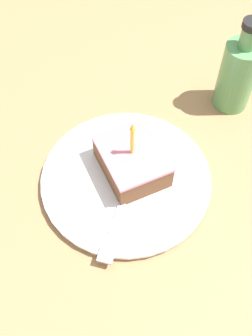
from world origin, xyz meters
TOP-DOWN VIEW (x-y plane):
  - ground_plane at (0.00, 0.00)m, footprint 2.40×2.40m
  - plate at (-0.02, -0.01)m, footprint 0.29×0.29m
  - cake_slice at (-0.01, -0.00)m, footprint 0.10×0.12m
  - fork at (-0.07, -0.08)m, footprint 0.12×0.15m
  - bottle at (0.25, 0.08)m, footprint 0.07×0.07m

SIDE VIEW (x-z plane):
  - ground_plane at x=0.00m, z-range -0.04..0.00m
  - plate at x=-0.02m, z-range 0.00..0.02m
  - fork at x=-0.07m, z-range 0.02..0.02m
  - cake_slice at x=-0.01m, z-range -0.02..0.10m
  - bottle at x=0.25m, z-range -0.02..0.17m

